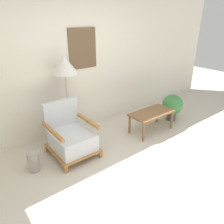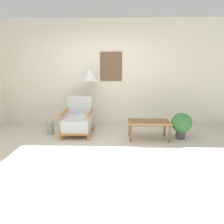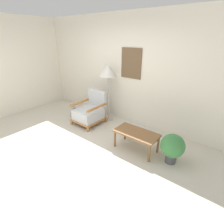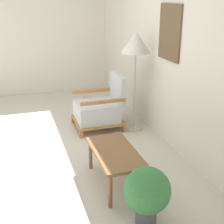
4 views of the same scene
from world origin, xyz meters
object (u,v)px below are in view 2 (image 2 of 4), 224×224
armchair (78,121)px  vase (50,128)px  floor_lamp (90,77)px  potted_plant (181,124)px  coffee_table (149,124)px

armchair → vase: size_ratio=2.75×
floor_lamp → vase: bearing=-148.8°
vase → potted_plant: size_ratio=0.54×
armchair → floor_lamp: bearing=64.6°
coffee_table → vase: coffee_table is taller
armchair → potted_plant: armchair is taller
coffee_table → potted_plant: size_ratio=1.53×
armchair → potted_plant: 2.33m
armchair → potted_plant: bearing=-5.2°
coffee_table → vase: size_ratio=2.85×
armchair → coffee_table: (1.60, -0.27, 0.04)m
coffee_table → vase: bearing=174.1°
potted_plant → armchair: bearing=174.8°
potted_plant → vase: bearing=176.7°
floor_lamp → potted_plant: floor_lamp is taller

